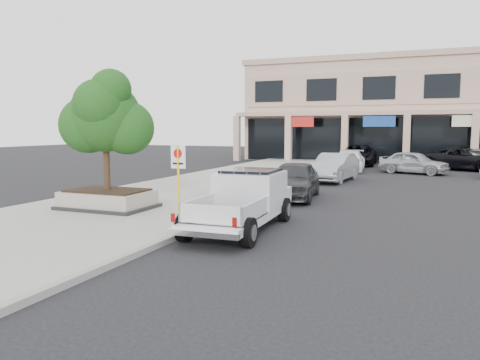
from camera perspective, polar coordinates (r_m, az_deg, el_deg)
name	(u,v)px	position (r m, az deg, el deg)	size (l,w,h in m)	color
ground	(261,225)	(14.66, 2.60, -5.55)	(120.00, 120.00, 0.00)	black
sidewalk	(194,191)	(22.26, -5.62, -1.30)	(8.00, 52.00, 0.15)	gray
curb	(273,195)	(20.73, 4.10, -1.85)	(0.20, 52.00, 0.15)	gray
strip_mall	(470,109)	(47.60, 26.21, 7.75)	(40.55, 12.43, 9.50)	tan
planter	(108,199)	(17.49, -15.81, -2.27)	(3.20, 2.20, 0.68)	black
planter_tree	(111,117)	(17.35, -15.44, 7.42)	(2.90, 2.55, 4.00)	#2F2212
no_parking_sign	(178,169)	(15.97, -7.53, 1.31)	(0.55, 0.09, 2.30)	yellow
hedge	(244,185)	(20.02, 0.47, -0.56)	(1.10, 0.99, 0.94)	#1F4814
pickup_truck	(240,201)	(13.81, 0.01, -2.60)	(2.05, 5.54, 1.74)	silver
curb_car_a	(294,180)	(20.26, 6.58, 0.03)	(1.91, 4.74, 1.62)	#2A2C2F
curb_car_b	(334,167)	(27.23, 11.43, 1.52)	(1.69, 4.85, 1.60)	#9D9FA4
curb_car_c	(349,161)	(33.95, 13.14, 2.29)	(2.05, 5.05, 1.46)	white
curb_car_d	(358,155)	(39.54, 14.14, 2.96)	(2.78, 6.03, 1.68)	black
lot_car_a	(414,162)	(33.23, 20.41, 2.03)	(1.79, 4.46, 1.52)	#A4A7AC
lot_car_d	(466,159)	(37.35, 25.82, 2.29)	(2.68, 5.81, 1.61)	black
lot_car_e	(479,159)	(38.24, 27.12, 2.34)	(1.96, 4.87, 1.66)	gray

